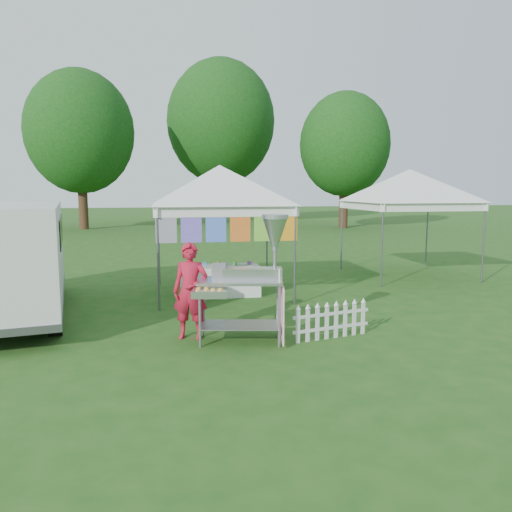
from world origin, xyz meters
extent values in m
plane|color=#1D4E16|center=(0.00, 0.00, 0.00)|extent=(120.00, 120.00, 0.00)
cylinder|color=#59595E|center=(-1.42, 2.08, 1.05)|extent=(0.04, 0.04, 2.10)
cylinder|color=#59595E|center=(1.42, 2.08, 1.05)|extent=(0.04, 0.04, 2.10)
cylinder|color=#59595E|center=(-1.42, 4.92, 1.05)|extent=(0.04, 0.04, 2.10)
cylinder|color=#59595E|center=(1.42, 4.92, 1.05)|extent=(0.04, 0.04, 2.10)
cube|color=white|center=(0.00, 2.08, 2.00)|extent=(3.00, 0.03, 0.22)
cube|color=white|center=(0.00, 4.92, 2.00)|extent=(3.00, 0.03, 0.22)
pyramid|color=white|center=(0.00, 3.50, 3.00)|extent=(4.24, 4.24, 0.90)
cylinder|color=#59595E|center=(0.00, 2.08, 2.08)|extent=(3.00, 0.03, 0.03)
cube|color=#34C5BE|center=(-1.25, 2.08, 1.73)|extent=(0.42, 0.01, 0.70)
cube|color=#B61CC4|center=(-0.75, 2.08, 1.73)|extent=(0.42, 0.01, 0.70)
cube|color=#1827C1|center=(-0.25, 2.08, 1.73)|extent=(0.42, 0.01, 0.70)
cube|color=red|center=(0.25, 2.08, 1.73)|extent=(0.42, 0.01, 0.70)
cube|color=#189137|center=(0.75, 2.08, 1.73)|extent=(0.42, 0.01, 0.70)
cube|color=orange|center=(1.25, 2.08, 1.73)|extent=(0.42, 0.01, 0.70)
cylinder|color=#59595E|center=(4.08, 3.58, 1.05)|extent=(0.04, 0.04, 2.10)
cylinder|color=#59595E|center=(6.92, 3.58, 1.05)|extent=(0.04, 0.04, 2.10)
cylinder|color=#59595E|center=(4.08, 6.42, 1.05)|extent=(0.04, 0.04, 2.10)
cylinder|color=#59595E|center=(6.92, 6.42, 1.05)|extent=(0.04, 0.04, 2.10)
cube|color=white|center=(5.50, 3.58, 2.00)|extent=(3.00, 0.03, 0.22)
cube|color=white|center=(5.50, 6.42, 2.00)|extent=(3.00, 0.03, 0.22)
pyramid|color=white|center=(5.50, 5.00, 3.00)|extent=(4.24, 4.24, 0.90)
cylinder|color=#59595E|center=(5.50, 3.58, 2.08)|extent=(3.00, 0.03, 0.03)
cylinder|color=#362513|center=(-6.00, 24.00, 1.98)|extent=(0.56, 0.56, 3.96)
ellipsoid|color=#225A19|center=(-6.00, 24.00, 5.85)|extent=(6.40, 6.40, 7.36)
cylinder|color=#362513|center=(3.00, 28.00, 2.42)|extent=(0.56, 0.56, 4.84)
ellipsoid|color=#225A19|center=(3.00, 28.00, 7.15)|extent=(7.60, 7.60, 8.74)
cylinder|color=#362513|center=(10.00, 22.00, 1.76)|extent=(0.56, 0.56, 3.52)
ellipsoid|color=#225A19|center=(10.00, 22.00, 5.20)|extent=(5.60, 5.60, 6.44)
cylinder|color=gray|center=(-0.79, -0.44, 0.50)|extent=(0.05, 0.05, 1.00)
cylinder|color=gray|center=(0.42, -0.67, 0.50)|extent=(0.05, 0.05, 1.00)
cylinder|color=gray|center=(-0.68, 0.12, 0.50)|extent=(0.05, 0.05, 1.00)
cylinder|color=gray|center=(0.53, -0.11, 0.50)|extent=(0.05, 0.05, 1.00)
cube|color=gray|center=(-0.13, -0.28, 0.28)|extent=(1.36, 0.86, 0.02)
cube|color=#B7B7BC|center=(-0.13, -0.28, 1.00)|extent=(1.44, 0.90, 0.04)
cube|color=#B7B7BC|center=(0.08, -0.26, 1.11)|extent=(0.98, 0.45, 0.17)
cube|color=gray|center=(-0.45, -0.16, 1.15)|extent=(0.26, 0.28, 0.24)
cylinder|color=gray|center=(0.43, -0.33, 1.50)|extent=(0.07, 0.07, 1.00)
cone|color=#B7B7BC|center=(0.43, -0.33, 1.78)|extent=(0.47, 0.47, 0.45)
cylinder|color=#B7B7BC|center=(0.43, -0.33, 2.02)|extent=(0.49, 0.49, 0.07)
cube|color=#B7B7BC|center=(-0.65, -0.61, 0.89)|extent=(0.59, 0.43, 0.11)
cube|color=#FFABC4|center=(0.54, -0.40, 0.50)|extent=(0.18, 0.82, 0.90)
cube|color=white|center=(0.41, -0.70, 1.13)|extent=(0.05, 0.16, 0.20)
imported|color=#AE152C|center=(-0.90, 0.07, 0.80)|extent=(0.66, 0.53, 1.59)
cube|color=silver|center=(-4.32, 2.14, 1.26)|extent=(2.90, 5.43, 1.80)
cube|color=#59595E|center=(-4.32, 2.14, 0.36)|extent=(2.93, 5.48, 0.12)
cube|color=silver|center=(-4.69, 4.32, 0.82)|extent=(2.05, 1.04, 0.93)
cube|color=black|center=(-3.40, 2.93, 1.60)|extent=(0.50, 2.80, 0.57)
cube|color=black|center=(-4.76, 4.70, 1.60)|extent=(1.73, 0.33, 0.57)
cylinder|color=black|center=(-3.15, 0.67, 0.35)|extent=(0.34, 0.73, 0.70)
cylinder|color=black|center=(-3.71, 3.92, 0.35)|extent=(0.34, 0.73, 0.70)
cube|color=silver|center=(0.77, -0.53, 0.28)|extent=(0.07, 0.04, 0.56)
cube|color=silver|center=(0.94, -0.49, 0.28)|extent=(0.07, 0.04, 0.56)
cube|color=silver|center=(1.12, -0.45, 0.28)|extent=(0.07, 0.04, 0.56)
cube|color=silver|center=(1.29, -0.41, 0.28)|extent=(0.07, 0.04, 0.56)
cube|color=silver|center=(1.47, -0.37, 0.28)|extent=(0.07, 0.04, 0.56)
cube|color=silver|center=(1.64, -0.32, 0.28)|extent=(0.07, 0.04, 0.56)
cube|color=silver|center=(1.82, -0.28, 0.28)|extent=(0.07, 0.04, 0.56)
cube|color=silver|center=(1.99, -0.24, 0.28)|extent=(0.07, 0.04, 0.56)
cube|color=silver|center=(1.38, -0.39, 0.18)|extent=(1.41, 0.35, 0.05)
cube|color=silver|center=(1.38, -0.39, 0.42)|extent=(1.41, 0.35, 0.05)
cube|color=white|center=(-0.04, 3.27, 0.35)|extent=(1.80, 0.70, 0.70)
camera|label=1|loc=(-1.34, -8.02, 2.46)|focal=35.00mm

